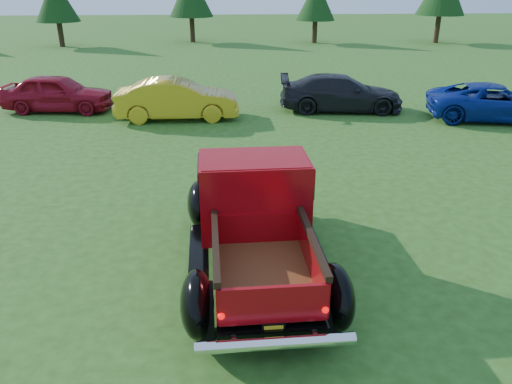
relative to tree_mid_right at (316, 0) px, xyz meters
name	(u,v)px	position (x,y,z in m)	size (l,w,h in m)	color
ground	(268,247)	(-6.00, -30.00, -2.97)	(120.00, 120.00, 0.00)	#2A4E16
tree_mid_right	(316,0)	(0.00, 0.00, 0.00)	(2.82, 2.82, 4.40)	#332114
pickup_truck	(254,212)	(-6.28, -30.35, -2.09)	(2.49, 5.08, 1.86)	black
show_car_red	(58,93)	(-12.77, -19.55, -2.31)	(1.57, 3.89, 1.33)	maroon
show_car_yellow	(177,99)	(-8.36, -20.94, -2.29)	(1.45, 4.15, 1.37)	gold
show_car_grey	(341,93)	(-2.50, -20.10, -2.33)	(1.80, 4.43, 1.29)	black
show_car_blue	(495,102)	(2.44, -21.73, -2.36)	(2.03, 4.40, 1.22)	navy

